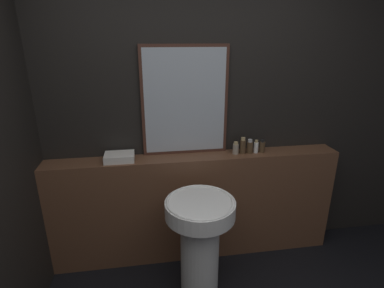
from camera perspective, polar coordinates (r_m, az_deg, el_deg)
name	(u,v)px	position (r m, az deg, el deg)	size (l,w,h in m)	color
wall_back	(193,121)	(2.58, 0.23, 4.48)	(8.00, 0.06, 2.50)	black
vanity_counter	(196,206)	(2.75, 0.68, -11.78)	(2.50, 0.23, 0.98)	brown
pedestal_sink	(200,239)	(2.33, 1.50, -17.58)	(0.51, 0.51, 0.84)	white
mirror	(185,102)	(2.48, -1.35, 8.09)	(0.71, 0.03, 0.90)	#47281E
towel_stack	(119,157)	(2.50, -13.66, -2.45)	(0.24, 0.17, 0.06)	silver
shampoo_bottle	(236,148)	(2.59, 8.31, -0.82)	(0.05, 0.05, 0.11)	gray
conditioner_bottle	(243,146)	(2.60, 9.64, -0.39)	(0.05, 0.05, 0.15)	#4C3823
lotion_bottle	(250,147)	(2.63, 10.93, -0.52)	(0.05, 0.05, 0.12)	#4C3823
body_wash_bottle	(256,147)	(2.65, 12.10, -0.53)	(0.04, 0.04, 0.12)	white
hand_soap_bottle	(262,146)	(2.67, 13.22, -0.46)	(0.05, 0.05, 0.12)	#4C3823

